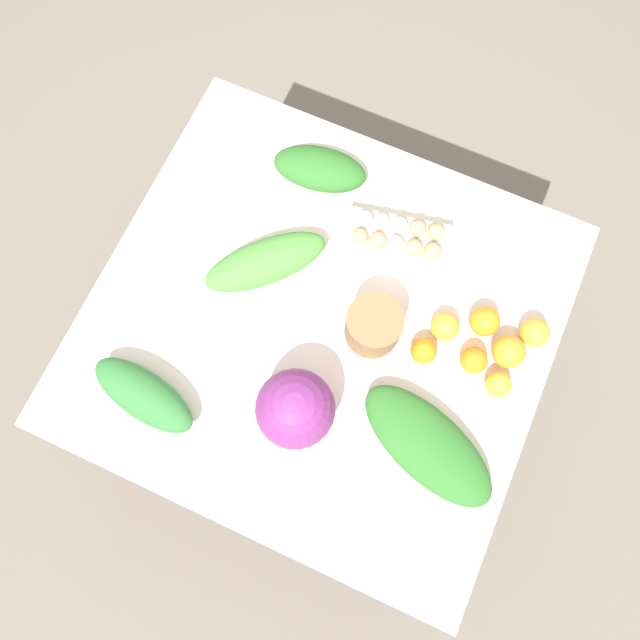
% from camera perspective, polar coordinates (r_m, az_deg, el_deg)
% --- Properties ---
extents(ground_plane, '(8.00, 8.00, 0.00)m').
position_cam_1_polar(ground_plane, '(2.33, -0.00, -5.16)').
color(ground_plane, '#70665B').
extents(dining_table, '(1.15, 1.09, 0.75)m').
position_cam_1_polar(dining_table, '(1.69, -0.00, -1.07)').
color(dining_table, silver).
rests_on(dining_table, ground_plane).
extents(cabbage_purple, '(0.19, 0.19, 0.19)m').
position_cam_1_polar(cabbage_purple, '(1.46, -2.27, -8.11)').
color(cabbage_purple, '#7A2D75').
rests_on(cabbage_purple, dining_table).
extents(egg_carton, '(0.30, 0.17, 0.09)m').
position_cam_1_polar(egg_carton, '(1.63, 6.99, 7.35)').
color(egg_carton, beige).
rests_on(egg_carton, dining_table).
extents(paper_bag, '(0.14, 0.14, 0.12)m').
position_cam_1_polar(paper_bag, '(1.53, 4.91, -0.55)').
color(paper_bag, olive).
rests_on(paper_bag, dining_table).
extents(greens_bunch_kale, '(0.31, 0.32, 0.09)m').
position_cam_1_polar(greens_bunch_kale, '(1.60, -5.00, 5.32)').
color(greens_bunch_kale, '#4C933D').
rests_on(greens_bunch_kale, dining_table).
extents(greens_bunch_scallion, '(0.27, 0.17, 0.09)m').
position_cam_1_polar(greens_bunch_scallion, '(1.71, -0.03, 13.65)').
color(greens_bunch_scallion, '#2D6B28').
rests_on(greens_bunch_scallion, dining_table).
extents(greens_bunch_chard, '(0.41, 0.28, 0.08)m').
position_cam_1_polar(greens_bunch_chard, '(1.52, 9.80, -11.17)').
color(greens_bunch_chard, '#2D6B28').
rests_on(greens_bunch_chard, dining_table).
extents(greens_bunch_dandelion, '(0.30, 0.16, 0.09)m').
position_cam_1_polar(greens_bunch_dandelion, '(1.57, -15.82, -6.60)').
color(greens_bunch_dandelion, '#337538').
rests_on(greens_bunch_dandelion, dining_table).
extents(orange_0, '(0.08, 0.08, 0.08)m').
position_cam_1_polar(orange_0, '(1.60, 16.88, -2.79)').
color(orange_0, orange).
rests_on(orange_0, dining_table).
extents(orange_1, '(0.07, 0.07, 0.07)m').
position_cam_1_polar(orange_1, '(1.58, 11.36, -0.61)').
color(orange_1, '#F9A833').
rests_on(orange_1, dining_table).
extents(orange_2, '(0.07, 0.07, 0.07)m').
position_cam_1_polar(orange_2, '(1.56, 9.44, -2.79)').
color(orange_2, orange).
rests_on(orange_2, dining_table).
extents(orange_3, '(0.08, 0.08, 0.08)m').
position_cam_1_polar(orange_3, '(1.61, 14.83, -0.11)').
color(orange_3, orange).
rests_on(orange_3, dining_table).
extents(orange_4, '(0.06, 0.06, 0.06)m').
position_cam_1_polar(orange_4, '(1.59, 16.00, -5.70)').
color(orange_4, '#F9A833').
rests_on(orange_4, dining_table).
extents(orange_5, '(0.07, 0.07, 0.07)m').
position_cam_1_polar(orange_5, '(1.58, 13.86, -3.58)').
color(orange_5, orange).
rests_on(orange_5, dining_table).
extents(orange_6, '(0.07, 0.07, 0.07)m').
position_cam_1_polar(orange_6, '(1.64, 19.03, -1.11)').
color(orange_6, '#F9A833').
rests_on(orange_6, dining_table).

